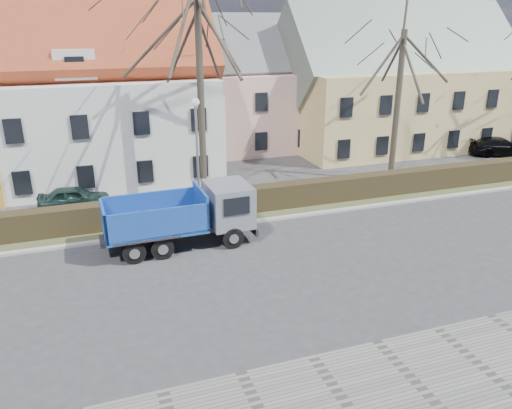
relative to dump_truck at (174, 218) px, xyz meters
name	(u,v)px	position (x,y,z in m)	size (l,w,h in m)	color
ground	(299,261)	(4.61, -3.11, -1.36)	(120.00, 120.00, 0.00)	#353537
sidewalk_near	(427,395)	(4.61, -11.61, -1.32)	(80.00, 5.00, 0.08)	gray
curb_far	(262,220)	(4.61, 1.49, -1.30)	(80.00, 0.30, 0.12)	#A3A19B
grass_strip	(252,210)	(4.61, 3.09, -1.31)	(80.00, 3.00, 0.10)	#454C2B
hedge	(253,200)	(4.61, 2.89, -0.71)	(60.00, 0.90, 1.30)	black
building_pink	(244,96)	(8.61, 16.89, 2.64)	(10.80, 8.80, 8.00)	beige
building_yellow	(400,90)	(20.61, 13.89, 2.89)	(18.80, 10.80, 8.50)	#D4BA74
tree_1	(200,85)	(2.61, 5.39, 4.96)	(9.20, 9.20, 12.65)	#393227
tree_2	(399,91)	(14.61, 5.39, 4.14)	(8.00, 8.00, 11.00)	#393227
dump_truck	(174,218)	(0.00, 0.00, 0.00)	(6.81, 2.53, 2.72)	navy
streetlight	(198,156)	(1.98, 3.89, 1.64)	(0.47, 0.47, 6.00)	#98999A
cart_frame	(209,224)	(1.84, 1.31, -1.04)	(0.71, 0.41, 0.65)	silver
parked_car_a	(74,198)	(-4.23, 6.42, -0.74)	(1.48, 3.67, 1.25)	#182C28
parked_car_b	(500,146)	(25.74, 8.01, -0.70)	(1.86, 4.57, 1.33)	black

